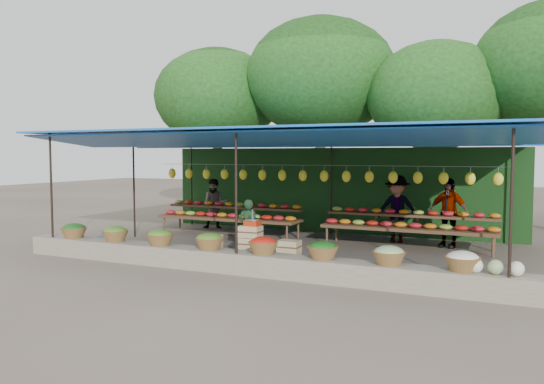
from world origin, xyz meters
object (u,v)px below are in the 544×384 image
at_px(crate_counter, 250,247).
at_px(vendor_seated, 248,228).
at_px(weighing_scale, 253,222).
at_px(blue_crate_back, 109,244).
at_px(blue_crate_front, 77,246).

relative_size(crate_counter, vendor_seated, 1.81).
bearing_deg(weighing_scale, blue_crate_back, -174.94).
bearing_deg(crate_counter, blue_crate_front, -169.51).
relative_size(weighing_scale, blue_crate_back, 0.62).
distance_m(weighing_scale, vendor_seated, 0.60).
relative_size(crate_counter, blue_crate_front, 5.01).
bearing_deg(weighing_scale, crate_counter, 180.00).
bearing_deg(crate_counter, weighing_scale, -0.00).
xyz_separation_m(vendor_seated, blue_crate_back, (-3.36, -0.78, -0.48)).
xyz_separation_m(weighing_scale, blue_crate_front, (-4.25, -0.77, -0.71)).
distance_m(crate_counter, vendor_seated, 0.63).
distance_m(weighing_scale, blue_crate_back, 3.77).
xyz_separation_m(crate_counter, blue_crate_back, (-3.62, -0.33, -0.14)).
relative_size(vendor_seated, blue_crate_back, 2.30).
bearing_deg(crate_counter, vendor_seated, 119.45).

